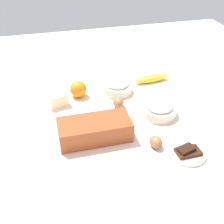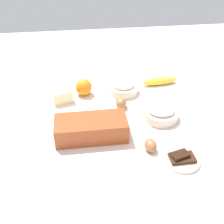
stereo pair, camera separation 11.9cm
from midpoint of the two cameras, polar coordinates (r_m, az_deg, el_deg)
The scene contains 10 objects.
ground_plane at distance 1.22m, azimuth -2.79°, elevation -2.02°, with size 2.40×2.40×0.02m, color beige.
loaf_pan at distance 1.10m, azimuth -6.62°, elevation -3.60°, with size 0.28×0.13×0.08m.
flour_bowl at distance 1.24m, azimuth 6.78°, elevation 0.52°, with size 0.15×0.15×0.07m.
sugar_bowl at distance 1.40m, azimuth -1.38°, elevation 5.10°, with size 0.15×0.15×0.07m.
banana at distance 1.50m, azimuth 5.71°, elevation 6.67°, with size 0.19×0.04×0.04m, color yellow.
orange_fruit at distance 1.38m, azimuth -9.30°, elevation 4.51°, with size 0.08×0.08×0.08m, color orange.
butter_block at distance 1.33m, azimuth -13.48°, elevation 2.39°, with size 0.09×0.06×0.06m, color #F4EDB2.
egg_near_butter at distance 1.07m, azimuth 5.67°, elevation -6.15°, with size 0.04×0.04×0.06m, color #9B683F.
egg_beside_bowl at distance 1.29m, azimuth -1.37°, elevation 1.91°, with size 0.05×0.05×0.07m, color #9F6A40.
chocolate_plate at distance 1.06m, azimuth 11.90°, elevation -8.18°, with size 0.13×0.13×0.03m.
Camera 1 is at (0.25, 0.95, 0.72)m, focal length 45.38 mm.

